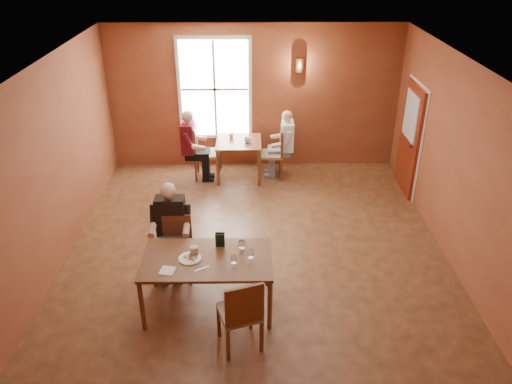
{
  "coord_description": "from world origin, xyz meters",
  "views": [
    {
      "loc": [
        -0.08,
        -6.5,
        4.62
      ],
      "look_at": [
        0.0,
        0.2,
        1.05
      ],
      "focal_mm": 35.0,
      "sensor_mm": 36.0,
      "label": 1
    }
  ],
  "objects_px": {
    "chair_empty": "(239,311)",
    "main_table": "(208,283)",
    "chair_diner_white": "(271,153)",
    "chair_diner_maroon": "(207,152)",
    "diner_white": "(272,146)",
    "chair_diner_main": "(177,250)",
    "second_table": "(239,159)",
    "diner_main": "(175,239)",
    "diner_maroon": "(205,145)"
  },
  "relations": [
    {
      "from": "chair_empty",
      "to": "main_table",
      "type": "bearing_deg",
      "value": 102.95
    },
    {
      "from": "chair_diner_white",
      "to": "chair_diner_maroon",
      "type": "relative_size",
      "value": 0.95
    },
    {
      "from": "main_table",
      "to": "diner_white",
      "type": "bearing_deg",
      "value": 75.78
    },
    {
      "from": "chair_diner_main",
      "to": "second_table",
      "type": "xyz_separation_m",
      "value": [
        0.84,
        3.38,
        -0.08
      ]
    },
    {
      "from": "main_table",
      "to": "diner_white",
      "type": "height_order",
      "value": "diner_white"
    },
    {
      "from": "main_table",
      "to": "diner_main",
      "type": "height_order",
      "value": "diner_main"
    },
    {
      "from": "diner_maroon",
      "to": "chair_diner_main",
      "type": "bearing_deg",
      "value": -2.73
    },
    {
      "from": "diner_white",
      "to": "diner_maroon",
      "type": "xyz_separation_m",
      "value": [
        -1.36,
        0.0,
        0.04
      ]
    },
    {
      "from": "chair_diner_main",
      "to": "chair_diner_maroon",
      "type": "distance_m",
      "value": 3.39
    },
    {
      "from": "chair_diner_maroon",
      "to": "diner_white",
      "type": "bearing_deg",
      "value": 90.0
    },
    {
      "from": "diner_maroon",
      "to": "chair_diner_white",
      "type": "bearing_deg",
      "value": 90.0
    },
    {
      "from": "chair_empty",
      "to": "diner_maroon",
      "type": "relative_size",
      "value": 0.74
    },
    {
      "from": "main_table",
      "to": "diner_white",
      "type": "relative_size",
      "value": 1.26
    },
    {
      "from": "second_table",
      "to": "diner_main",
      "type": "bearing_deg",
      "value": -103.86
    },
    {
      "from": "diner_main",
      "to": "chair_empty",
      "type": "bearing_deg",
      "value": 124.96
    },
    {
      "from": "diner_main",
      "to": "diner_maroon",
      "type": "relative_size",
      "value": 0.97
    },
    {
      "from": "main_table",
      "to": "second_table",
      "type": "xyz_separation_m",
      "value": [
        0.34,
        4.03,
        0.0
      ]
    },
    {
      "from": "chair_empty",
      "to": "chair_diner_white",
      "type": "xyz_separation_m",
      "value": [
        0.56,
        4.74,
        0.01
      ]
    },
    {
      "from": "chair_diner_main",
      "to": "diner_maroon",
      "type": "xyz_separation_m",
      "value": [
        0.16,
        3.38,
        0.23
      ]
    },
    {
      "from": "chair_diner_main",
      "to": "diner_white",
      "type": "bearing_deg",
      "value": -114.23
    },
    {
      "from": "chair_empty",
      "to": "second_table",
      "type": "bearing_deg",
      "value": 72.83
    },
    {
      "from": "main_table",
      "to": "chair_diner_maroon",
      "type": "distance_m",
      "value": 4.04
    },
    {
      "from": "diner_white",
      "to": "diner_maroon",
      "type": "bearing_deg",
      "value": 90.0
    },
    {
      "from": "main_table",
      "to": "diner_maroon",
      "type": "relative_size",
      "value": 1.19
    },
    {
      "from": "chair_empty",
      "to": "chair_diner_maroon",
      "type": "relative_size",
      "value": 0.94
    },
    {
      "from": "chair_diner_main",
      "to": "diner_maroon",
      "type": "height_order",
      "value": "diner_maroon"
    },
    {
      "from": "chair_diner_white",
      "to": "main_table",
      "type": "bearing_deg",
      "value": 166.18
    },
    {
      "from": "diner_main",
      "to": "diner_maroon",
      "type": "distance_m",
      "value": 3.41
    },
    {
      "from": "main_table",
      "to": "second_table",
      "type": "bearing_deg",
      "value": 85.16
    },
    {
      "from": "main_table",
      "to": "second_table",
      "type": "height_order",
      "value": "same"
    },
    {
      "from": "diner_main",
      "to": "chair_diner_maroon",
      "type": "bearing_deg",
      "value": -93.21
    },
    {
      "from": "main_table",
      "to": "chair_diner_white",
      "type": "distance_m",
      "value": 4.15
    },
    {
      "from": "diner_main",
      "to": "chair_diner_main",
      "type": "bearing_deg",
      "value": -90.0
    },
    {
      "from": "chair_diner_main",
      "to": "chair_empty",
      "type": "distance_m",
      "value": 1.65
    },
    {
      "from": "diner_main",
      "to": "diner_white",
      "type": "height_order",
      "value": "diner_main"
    },
    {
      "from": "chair_diner_maroon",
      "to": "diner_maroon",
      "type": "bearing_deg",
      "value": -90.0
    },
    {
      "from": "main_table",
      "to": "chair_diner_main",
      "type": "height_order",
      "value": "chair_diner_main"
    },
    {
      "from": "chair_diner_main",
      "to": "chair_diner_white",
      "type": "bearing_deg",
      "value": -113.81
    },
    {
      "from": "chair_empty",
      "to": "diner_white",
      "type": "xyz_separation_m",
      "value": [
        0.59,
        4.74,
        0.15
      ]
    },
    {
      "from": "diner_main",
      "to": "chair_diner_maroon",
      "type": "xyz_separation_m",
      "value": [
        0.19,
        3.41,
        -0.13
      ]
    },
    {
      "from": "diner_white",
      "to": "diner_maroon",
      "type": "distance_m",
      "value": 1.36
    },
    {
      "from": "chair_empty",
      "to": "chair_diner_maroon",
      "type": "xyz_separation_m",
      "value": [
        -0.74,
        4.74,
        0.03
      ]
    },
    {
      "from": "chair_empty",
      "to": "chair_diner_white",
      "type": "distance_m",
      "value": 4.77
    },
    {
      "from": "chair_diner_main",
      "to": "diner_main",
      "type": "relative_size",
      "value": 0.69
    },
    {
      "from": "main_table",
      "to": "chair_empty",
      "type": "distance_m",
      "value": 0.84
    },
    {
      "from": "second_table",
      "to": "diner_maroon",
      "type": "distance_m",
      "value": 0.75
    },
    {
      "from": "main_table",
      "to": "chair_diner_white",
      "type": "bearing_deg",
      "value": 76.18
    },
    {
      "from": "chair_diner_main",
      "to": "diner_maroon",
      "type": "relative_size",
      "value": 0.67
    },
    {
      "from": "second_table",
      "to": "diner_maroon",
      "type": "height_order",
      "value": "diner_maroon"
    },
    {
      "from": "diner_main",
      "to": "chair_diner_white",
      "type": "relative_size",
      "value": 1.3
    }
  ]
}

